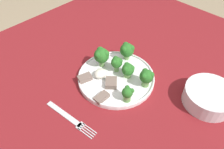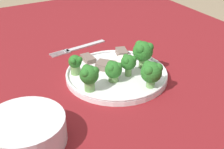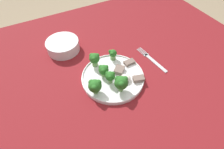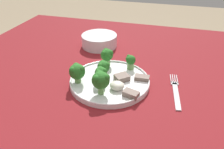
% 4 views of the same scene
% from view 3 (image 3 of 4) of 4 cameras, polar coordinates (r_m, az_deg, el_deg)
% --- Properties ---
extents(ground_plane, '(8.00, 8.00, 0.00)m').
position_cam_3_polar(ground_plane, '(1.37, 1.52, -19.16)').
color(ground_plane, '#9E896B').
extents(table, '(1.35, 1.14, 0.72)m').
position_cam_3_polar(table, '(0.81, 2.45, -2.36)').
color(table, maroon).
rests_on(table, ground_plane).
extents(dinner_plate, '(0.25, 0.25, 0.02)m').
position_cam_3_polar(dinner_plate, '(0.71, 0.27, -0.84)').
color(dinner_plate, white).
rests_on(dinner_plate, table).
extents(fork, '(0.04, 0.18, 0.00)m').
position_cam_3_polar(fork, '(0.81, 12.88, 4.71)').
color(fork, silver).
rests_on(fork, table).
extents(cream_bowl, '(0.15, 0.15, 0.05)m').
position_cam_3_polar(cream_bowl, '(0.85, -15.69, 8.99)').
color(cream_bowl, silver).
rests_on(cream_bowl, table).
extents(broccoli_floret_near_rim_left, '(0.05, 0.05, 0.07)m').
position_cam_3_polar(broccoli_floret_near_rim_left, '(0.63, 3.02, -2.65)').
color(broccoli_floret_near_rim_left, '#709E56').
rests_on(broccoli_floret_near_rim_left, dinner_plate).
extents(broccoli_floret_center_left, '(0.04, 0.04, 0.06)m').
position_cam_3_polar(broccoli_floret_center_left, '(0.73, -5.76, 5.20)').
color(broccoli_floret_center_left, '#709E56').
rests_on(broccoli_floret_center_left, dinner_plate).
extents(broccoli_floret_back_left, '(0.04, 0.04, 0.06)m').
position_cam_3_polar(broccoli_floret_back_left, '(0.66, -0.62, -0.57)').
color(broccoli_floret_back_left, '#709E56').
rests_on(broccoli_floret_back_left, dinner_plate).
extents(broccoli_floret_front_left, '(0.05, 0.05, 0.06)m').
position_cam_3_polar(broccoli_floret_front_left, '(0.63, -5.61, -3.70)').
color(broccoli_floret_front_left, '#709E56').
rests_on(broccoli_floret_front_left, dinner_plate).
extents(broccoli_floret_center_back, '(0.03, 0.03, 0.05)m').
position_cam_3_polar(broccoli_floret_center_back, '(0.75, 0.05, 6.66)').
color(broccoli_floret_center_back, '#709E56').
rests_on(broccoli_floret_center_back, dinner_plate).
extents(broccoli_floret_mid_cluster, '(0.04, 0.04, 0.05)m').
position_cam_3_polar(broccoli_floret_mid_cluster, '(0.69, -2.76, 1.49)').
color(broccoli_floret_mid_cluster, '#709E56').
rests_on(broccoli_floret_mid_cluster, dinner_plate).
extents(meat_slice_front_slice, '(0.05, 0.04, 0.02)m').
position_cam_3_polar(meat_slice_front_slice, '(0.70, 8.66, -1.38)').
color(meat_slice_front_slice, '#756056').
rests_on(meat_slice_front_slice, dinner_plate).
extents(meat_slice_middle_slice, '(0.05, 0.03, 0.01)m').
position_cam_3_polar(meat_slice_middle_slice, '(0.76, 5.68, 3.97)').
color(meat_slice_middle_slice, '#756056').
rests_on(meat_slice_middle_slice, dinner_plate).
extents(meat_slice_rear_slice, '(0.06, 0.06, 0.02)m').
position_cam_3_polar(meat_slice_rear_slice, '(0.72, 2.37, 1.50)').
color(meat_slice_rear_slice, '#756056').
rests_on(meat_slice_rear_slice, dinner_plate).
extents(sauce_dollop, '(0.04, 0.04, 0.02)m').
position_cam_3_polar(sauce_dollop, '(0.69, 4.33, -1.22)').
color(sauce_dollop, silver).
rests_on(sauce_dollop, dinner_plate).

